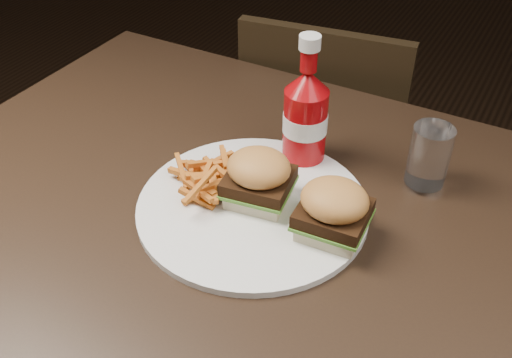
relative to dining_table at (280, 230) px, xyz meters
The scene contains 8 objects.
dining_table is the anchor object (origin of this frame).
chair_far 0.70m from the dining_table, 104.23° to the left, with size 0.38×0.38×0.04m, color black.
plate 0.05m from the dining_table, behind, with size 0.34×0.34×0.01m, color white.
sandwich_half_a 0.06m from the dining_table, 163.04° to the left, with size 0.08×0.08×0.02m, color beige.
sandwich_half_b 0.09m from the dining_table, ahead, with size 0.08×0.08×0.02m, color beige.
fries_pile 0.13m from the dining_table, behind, with size 0.11×0.11×0.04m, color #BD692B, non-canonical shape.
ketchup_bottle 0.17m from the dining_table, 103.14° to the left, with size 0.07×0.07×0.14m, color #9B060B.
tumbler 0.25m from the dining_table, 48.88° to the left, with size 0.06×0.06×0.10m, color white.
Camera 1 is at (0.28, -0.58, 1.33)m, focal length 42.00 mm.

